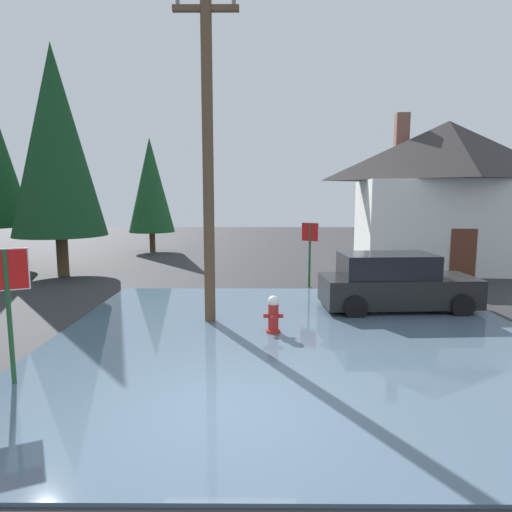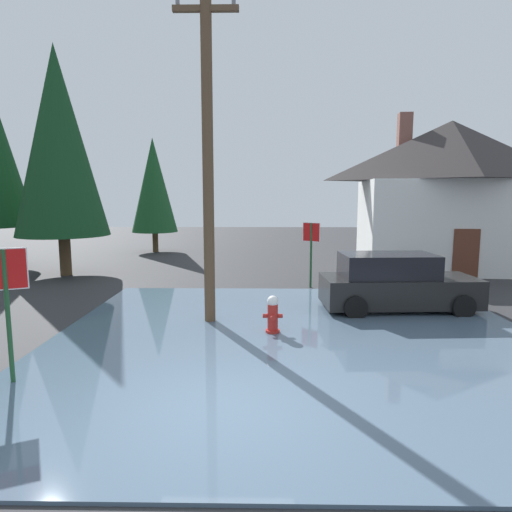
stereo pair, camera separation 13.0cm
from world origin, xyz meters
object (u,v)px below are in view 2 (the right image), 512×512
at_px(stop_sign_near, 6,288).
at_px(house, 448,193).
at_px(fire_hydrant, 273,316).
at_px(parked_car, 395,284).
at_px(stop_sign_far, 311,242).
at_px(pine_tree_short_left, 58,142).
at_px(pine_tree_tall_left, 154,185).
at_px(utility_pole, 208,154).

xyz_separation_m(stop_sign_near, house, (12.73, 12.79, 1.68)).
distance_m(fire_hydrant, parked_car, 4.28).
bearing_deg(fire_hydrant, stop_sign_near, -147.90).
height_order(stop_sign_far, pine_tree_short_left, pine_tree_short_left).
bearing_deg(pine_tree_tall_left, fire_hydrant, -66.93).
distance_m(fire_hydrant, pine_tree_short_left, 12.59).
bearing_deg(pine_tree_short_left, utility_pole, -44.86).
relative_size(fire_hydrant, parked_car, 0.21).
xyz_separation_m(stop_sign_near, pine_tree_short_left, (-3.86, 10.74, 3.72)).
relative_size(house, pine_tree_tall_left, 1.27).
bearing_deg(stop_sign_near, fire_hydrant, 32.10).
bearing_deg(parked_car, pine_tree_tall_left, 127.65).
xyz_separation_m(parked_car, pine_tree_short_left, (-12.10, 5.52, 4.67)).
height_order(stop_sign_near, pine_tree_tall_left, pine_tree_tall_left).
xyz_separation_m(fire_hydrant, utility_pole, (-1.62, 0.98, 3.88)).
bearing_deg(pine_tree_short_left, fire_hydrant, -42.62).
xyz_separation_m(stop_sign_near, parked_car, (8.24, 5.22, -0.95)).
bearing_deg(stop_sign_near, pine_tree_short_left, 109.77).
xyz_separation_m(house, pine_tree_short_left, (-16.59, -2.05, 2.04)).
bearing_deg(house, pine_tree_tall_left, 158.93).
bearing_deg(house, stop_sign_far, -146.22).
relative_size(utility_pole, house, 1.00).
bearing_deg(parked_car, utility_pole, -165.70).
bearing_deg(stop_sign_far, stop_sign_near, -126.20).
distance_m(fire_hydrant, pine_tree_tall_left, 17.23).
bearing_deg(utility_pole, house, 42.52).
distance_m(house, parked_car, 9.19).
bearing_deg(stop_sign_far, parked_car, -56.29).
relative_size(stop_sign_near, utility_pole, 0.29).
bearing_deg(pine_tree_short_left, parked_car, -24.53).
distance_m(stop_sign_near, parked_car, 9.80).
height_order(fire_hydrant, pine_tree_short_left, pine_tree_short_left).
distance_m(stop_sign_near, pine_tree_short_left, 12.01).
bearing_deg(parked_car, fire_hydrant, -147.27).
distance_m(house, pine_tree_tall_left, 15.76).
xyz_separation_m(utility_pole, pine_tree_tall_left, (-4.99, 14.56, -0.46)).
distance_m(utility_pole, house, 13.20).
bearing_deg(parked_car, house, 59.33).
height_order(stop_sign_near, stop_sign_far, stop_sign_near).
distance_m(stop_sign_near, utility_pole, 5.58).
xyz_separation_m(stop_sign_near, pine_tree_tall_left, (-1.97, 18.45, 2.16)).
height_order(stop_sign_far, pine_tree_tall_left, pine_tree_tall_left).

